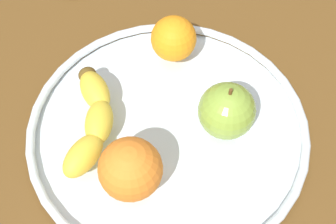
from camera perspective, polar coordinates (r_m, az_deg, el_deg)
The scene contains 6 objects.
ground_plane at distance 65.23cm, azimuth 0.00°, elevation -3.31°, with size 148.22×148.22×4.00cm, color brown.
fruit_bowl at distance 62.72cm, azimuth 0.00°, elevation -1.96°, with size 38.34×38.34×1.80cm.
banana at distance 61.04cm, azimuth -9.38°, elevation -0.90°, with size 17.86×7.45×3.65cm.
apple at distance 59.15cm, azimuth 7.32°, elevation 0.16°, with size 7.48×7.48×8.28cm.
orange_back_left at distance 66.94cm, azimuth 0.70°, elevation 9.09°, with size 6.65×6.65×6.65cm, color orange.
orange_front_left at distance 54.53cm, azimuth -4.68°, elevation -7.09°, with size 7.75×7.75×7.75cm, color orange.
Camera 1 is at (-32.47, -5.30, 54.32)cm, focal length 49.13 mm.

